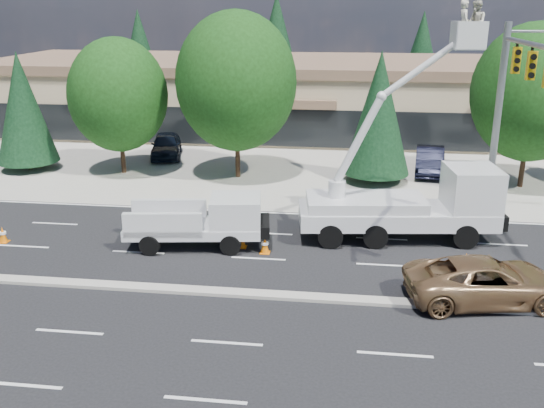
# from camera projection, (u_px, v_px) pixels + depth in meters

# --- Properties ---
(ground) EXTENTS (140.00, 140.00, 0.00)m
(ground) POSITION_uv_depth(u_px,v_px,m) (245.00, 295.00, 21.28)
(ground) COLOR black
(ground) RESTS_ON ground
(concrete_apron) EXTENTS (140.00, 22.00, 0.01)m
(concrete_apron) POSITION_uv_depth(u_px,v_px,m) (296.00, 158.00, 40.10)
(concrete_apron) COLOR gray
(concrete_apron) RESTS_ON ground
(road_median) EXTENTS (120.00, 0.55, 0.12)m
(road_median) POSITION_uv_depth(u_px,v_px,m) (245.00, 293.00, 21.26)
(road_median) COLOR gray
(road_median) RESTS_ON ground
(strip_mall) EXTENTS (50.40, 15.40, 5.50)m
(strip_mall) POSITION_uv_depth(u_px,v_px,m) (308.00, 94.00, 48.60)
(strip_mall) COLOR tan
(strip_mall) RESTS_ON ground
(tree_front_b) EXTENTS (3.61, 3.61, 7.12)m
(tree_front_b) POSITION_uv_depth(u_px,v_px,m) (23.00, 108.00, 36.14)
(tree_front_b) COLOR #332114
(tree_front_b) RESTS_ON ground
(tree_front_c) EXTENTS (5.75, 5.75, 7.98)m
(tree_front_c) POSITION_uv_depth(u_px,v_px,m) (118.00, 95.00, 35.14)
(tree_front_c) COLOR #332114
(tree_front_c) RESTS_ON ground
(tree_front_d) EXTENTS (6.83, 6.83, 9.48)m
(tree_front_d) POSITION_uv_depth(u_px,v_px,m) (236.00, 82.00, 34.01)
(tree_front_d) COLOR #332114
(tree_front_d) RESTS_ON ground
(tree_front_e) EXTENTS (3.74, 3.74, 7.36)m
(tree_front_e) POSITION_uv_depth(u_px,v_px,m) (379.00, 113.00, 33.54)
(tree_front_e) COLOR #332114
(tree_front_e) RESTS_ON ground
(tree_front_f) EXTENTS (6.42, 6.42, 8.91)m
(tree_front_f) POSITION_uv_depth(u_px,v_px,m) (532.00, 93.00, 32.17)
(tree_front_f) COLOR #332114
(tree_front_f) RESTS_ON ground
(tree_back_a) EXTENTS (4.67, 4.67, 9.21)m
(tree_back_a) POSITION_uv_depth(u_px,v_px,m) (140.00, 53.00, 61.43)
(tree_back_a) COLOR #332114
(tree_back_a) RESTS_ON ground
(tree_back_b) EXTENTS (5.45, 5.45, 10.74)m
(tree_back_b) POSITION_uv_depth(u_px,v_px,m) (277.00, 46.00, 59.47)
(tree_back_b) COLOR #332114
(tree_back_b) RESTS_ON ground
(tree_back_c) EXTENTS (4.62, 4.62, 9.10)m
(tree_back_c) POSITION_uv_depth(u_px,v_px,m) (421.00, 56.00, 58.05)
(tree_back_c) COLOR #332114
(tree_back_c) RESTS_ON ground
(signal_mast) EXTENTS (2.76, 10.16, 9.00)m
(signal_mast) POSITION_uv_depth(u_px,v_px,m) (513.00, 98.00, 24.78)
(signal_mast) COLOR gray
(signal_mast) RESTS_ON ground
(utility_pickup) EXTENTS (5.84, 2.82, 2.15)m
(utility_pickup) POSITION_uv_depth(u_px,v_px,m) (204.00, 226.00, 25.31)
(utility_pickup) COLOR silver
(utility_pickup) RESTS_ON ground
(bucket_truck) EXTENTS (8.59, 3.55, 9.99)m
(bucket_truck) POSITION_uv_depth(u_px,v_px,m) (416.00, 192.00, 25.77)
(bucket_truck) COLOR silver
(bucket_truck) RESTS_ON ground
(traffic_cone_a) EXTENTS (0.40, 0.40, 0.70)m
(traffic_cone_a) POSITION_uv_depth(u_px,v_px,m) (3.00, 235.00, 25.88)
(traffic_cone_a) COLOR orange
(traffic_cone_a) RESTS_ON ground
(traffic_cone_b) EXTENTS (0.40, 0.40, 0.70)m
(traffic_cone_b) POSITION_uv_depth(u_px,v_px,m) (242.00, 240.00, 25.32)
(traffic_cone_b) COLOR orange
(traffic_cone_b) RESTS_ON ground
(traffic_cone_c) EXTENTS (0.40, 0.40, 0.70)m
(traffic_cone_c) POSITION_uv_depth(u_px,v_px,m) (265.00, 245.00, 24.75)
(traffic_cone_c) COLOR orange
(traffic_cone_c) RESTS_ON ground
(traffic_cone_d) EXTENTS (0.40, 0.40, 0.70)m
(traffic_cone_d) POSITION_uv_depth(u_px,v_px,m) (466.00, 262.00, 23.18)
(traffic_cone_d) COLOR orange
(traffic_cone_d) RESTS_ON ground
(minivan) EXTENTS (5.85, 3.44, 1.53)m
(minivan) POSITION_uv_depth(u_px,v_px,m) (487.00, 281.00, 20.60)
(minivan) COLOR #977049
(minivan) RESTS_ON ground
(parked_car_west) EXTENTS (2.92, 4.99, 1.60)m
(parked_car_west) POSITION_uv_depth(u_px,v_px,m) (166.00, 145.00, 40.14)
(parked_car_west) COLOR black
(parked_car_west) RESTS_ON ground
(parked_car_east) EXTENTS (2.13, 4.84, 1.55)m
(parked_car_east) POSITION_uv_depth(u_px,v_px,m) (430.00, 161.00, 36.30)
(parked_car_east) COLOR black
(parked_car_east) RESTS_ON ground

